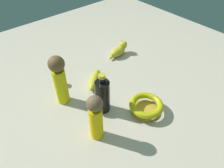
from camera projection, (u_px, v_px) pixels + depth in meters
The scene contains 8 objects.
ground at pixel (112, 97), 1.01m from camera, with size 2.00×2.00×0.00m, color #BCB29E.
person_figure_child at pixel (96, 117), 0.77m from camera, with size 0.06×0.06×0.21m.
banana at pixel (95, 80), 1.07m from camera, with size 0.16×0.05×0.05m, color gold.
bowl at pixel (146, 106), 0.92m from camera, with size 0.15×0.15×0.06m.
nail_polish_jar at pixel (59, 81), 1.06m from camera, with size 0.04×0.04×0.05m.
bottle_tall at pixel (103, 96), 0.90m from camera, with size 0.06×0.06×0.20m.
cat_figurine at pixel (119, 50), 1.26m from camera, with size 0.15×0.07×0.08m.
person_figure_adult at pixel (59, 79), 0.90m from camera, with size 0.07×0.07×0.25m.
Camera 1 is at (-0.46, -0.54, 0.72)m, focal length 33.88 mm.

